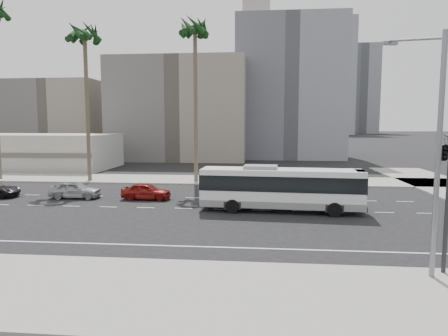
# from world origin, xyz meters

# --- Properties ---
(ground) EXTENTS (700.00, 700.00, 0.00)m
(ground) POSITION_xyz_m (0.00, 0.00, 0.00)
(ground) COLOR black
(ground) RESTS_ON ground
(sidewalk_north) EXTENTS (120.00, 7.00, 0.15)m
(sidewalk_north) POSITION_xyz_m (0.00, 15.50, 0.07)
(sidewalk_north) COLOR gray
(sidewalk_north) RESTS_ON ground
(sidewalk_south) EXTENTS (120.00, 7.00, 0.15)m
(sidewalk_south) POSITION_xyz_m (0.00, -15.50, 0.07)
(sidewalk_south) COLOR gray
(sidewalk_south) RESTS_ON ground
(commercial_low) EXTENTS (22.00, 12.16, 5.00)m
(commercial_low) POSITION_xyz_m (-30.00, 25.99, 2.50)
(commercial_low) COLOR #B3B0A7
(commercial_low) RESTS_ON ground
(midrise_beige_west) EXTENTS (24.00, 18.00, 18.00)m
(midrise_beige_west) POSITION_xyz_m (-12.00, 45.00, 9.00)
(midrise_beige_west) COLOR slate
(midrise_beige_west) RESTS_ON ground
(midrise_gray_center) EXTENTS (20.00, 20.00, 26.00)m
(midrise_gray_center) POSITION_xyz_m (8.00, 52.00, 13.00)
(midrise_gray_center) COLOR slate
(midrise_gray_center) RESTS_ON ground
(midrise_beige_far) EXTENTS (18.00, 16.00, 15.00)m
(midrise_beige_far) POSITION_xyz_m (-38.00, 50.00, 7.50)
(midrise_beige_far) COLOR slate
(midrise_beige_far) RESTS_ON ground
(civic_tower) EXTENTS (42.00, 42.00, 129.00)m
(civic_tower) POSITION_xyz_m (-2.00, 250.00, 38.83)
(civic_tower) COLOR #B7B3A7
(civic_tower) RESTS_ON ground
(highrise_right) EXTENTS (26.00, 26.00, 70.00)m
(highrise_right) POSITION_xyz_m (45.00, 230.00, 35.00)
(highrise_right) COLOR slate
(highrise_right) RESTS_ON ground
(highrise_far) EXTENTS (22.00, 22.00, 60.00)m
(highrise_far) POSITION_xyz_m (70.00, 260.00, 30.00)
(highrise_far) COLOR slate
(highrise_far) RESTS_ON ground
(city_bus) EXTENTS (12.05, 3.45, 3.42)m
(city_bus) POSITION_xyz_m (4.42, -0.21, 1.80)
(city_bus) COLOR white
(city_bus) RESTS_ON ground
(car_a) EXTENTS (1.79, 4.27, 1.44)m
(car_a) POSITION_xyz_m (-6.93, 3.39, 0.72)
(car_a) COLOR maroon
(car_a) RESTS_ON ground
(car_b) EXTENTS (2.03, 4.50, 1.50)m
(car_b) POSITION_xyz_m (-13.30, 3.36, 0.75)
(car_b) COLOR #9C9EA2
(car_b) RESTS_ON ground
(streetlight_corner) EXTENTS (1.27, 5.02, 10.67)m
(streetlight_corner) POSITION_xyz_m (10.02, -12.46, 6.04)
(streetlight_corner) COLOR slate
(streetlight_corner) RESTS_ON ground
(traffic_signal) EXTENTS (2.79, 3.86, 6.05)m
(traffic_signal) POSITION_xyz_m (11.74, -9.80, 5.04)
(traffic_signal) COLOR #262628
(traffic_signal) RESTS_ON ground
(palm_near) EXTENTS (5.31, 5.31, 17.88)m
(palm_near) POSITION_xyz_m (-4.33, 13.93, 16.20)
(palm_near) COLOR brown
(palm_near) RESTS_ON ground
(palm_mid) EXTENTS (5.66, 5.66, 17.47)m
(palm_mid) POSITION_xyz_m (-16.34, 13.20, 15.71)
(palm_mid) COLOR brown
(palm_mid) RESTS_ON ground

